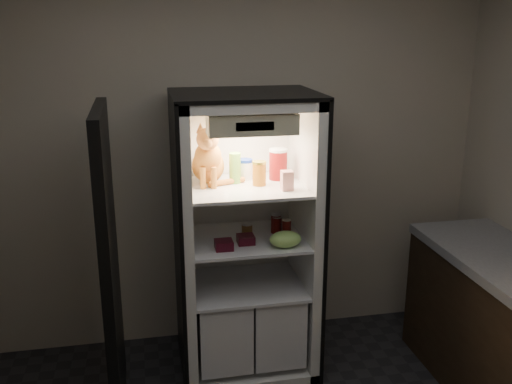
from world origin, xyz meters
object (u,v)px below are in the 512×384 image
at_px(soda_can_b, 277,225).
at_px(berry_box_left, 224,245).
at_px(refrigerator, 245,255).
at_px(tabby_cat, 208,160).
at_px(salsa_jar, 259,173).
at_px(mayo_tub, 245,169).
at_px(soda_can_c, 286,228).
at_px(cream_carton, 287,180).
at_px(pepper_jar, 278,164).
at_px(soda_can_a, 276,223).
at_px(berry_box_right, 246,239).
at_px(parmesan_shaker, 235,168).
at_px(condiment_jar, 247,230).
at_px(grape_bag, 285,239).

height_order(soda_can_b, berry_box_left, soda_can_b).
height_order(refrigerator, tabby_cat, refrigerator).
bearing_deg(salsa_jar, mayo_tub, 111.68).
distance_m(soda_can_c, berry_box_left, 0.46).
bearing_deg(soda_can_c, mayo_tub, 144.17).
relative_size(mayo_tub, cream_carton, 1.13).
height_order(tabby_cat, pepper_jar, tabby_cat).
relative_size(salsa_jar, soda_can_a, 1.23).
xyz_separation_m(cream_carton, berry_box_right, (-0.25, 0.04, -0.38)).
bearing_deg(tabby_cat, parmesan_shaker, 0.95).
height_order(tabby_cat, condiment_jar, tabby_cat).
bearing_deg(cream_carton, soda_can_b, 95.51).
relative_size(cream_carton, soda_can_b, 1.04).
distance_m(salsa_jar, soda_can_c, 0.41).
xyz_separation_m(salsa_jar, berry_box_left, (-0.26, -0.16, -0.40)).
distance_m(soda_can_a, condiment_jar, 0.21).
bearing_deg(grape_bag, condiment_jar, 134.17).
bearing_deg(pepper_jar, parmesan_shaker, -173.34).
distance_m(pepper_jar, soda_can_c, 0.42).
relative_size(refrigerator, condiment_jar, 19.17).
xyz_separation_m(parmesan_shaker, soda_can_a, (0.27, -0.03, -0.39)).
bearing_deg(berry_box_left, soda_can_b, 27.61).
xyz_separation_m(parmesan_shaker, grape_bag, (0.27, -0.29, -0.40)).
distance_m(refrigerator, cream_carton, 0.64).
bearing_deg(grape_bag, refrigerator, 128.02).
height_order(soda_can_b, berry_box_right, soda_can_b).
relative_size(refrigerator, berry_box_left, 17.21).
height_order(parmesan_shaker, berry_box_right, parmesan_shaker).
bearing_deg(pepper_jar, soda_can_c, -78.12).
height_order(soda_can_b, grape_bag, soda_can_b).
height_order(soda_can_b, condiment_jar, soda_can_b).
bearing_deg(condiment_jar, soda_can_c, -5.16).
relative_size(tabby_cat, soda_can_c, 3.79).
distance_m(pepper_jar, grape_bag, 0.51).
relative_size(cream_carton, berry_box_right, 1.13).
distance_m(parmesan_shaker, condiment_jar, 0.41).
bearing_deg(soda_can_a, salsa_jar, -156.54).
height_order(tabby_cat, salsa_jar, tabby_cat).
relative_size(tabby_cat, mayo_tub, 3.07).
distance_m(mayo_tub, berry_box_left, 0.54).
height_order(parmesan_shaker, soda_can_a, parmesan_shaker).
relative_size(salsa_jar, pepper_jar, 0.76).
bearing_deg(soda_can_c, parmesan_shaker, 162.63).
bearing_deg(soda_can_b, pepper_jar, 74.74).
xyz_separation_m(pepper_jar, soda_can_a, (-0.03, -0.06, -0.39)).
height_order(salsa_jar, soda_can_b, salsa_jar).
bearing_deg(condiment_jar, tabby_cat, 158.28).
distance_m(refrigerator, berry_box_right, 0.24).
bearing_deg(salsa_jar, soda_can_b, 15.95).
xyz_separation_m(refrigerator, soda_can_c, (0.26, -0.08, 0.20)).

